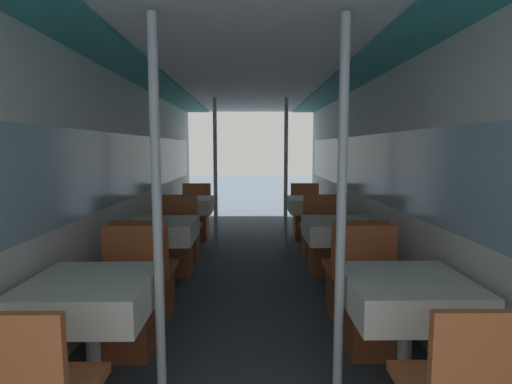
{
  "coord_description": "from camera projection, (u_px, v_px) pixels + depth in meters",
  "views": [
    {
      "loc": [
        0.01,
        -1.5,
        1.52
      ],
      "look_at": [
        0.06,
        2.86,
        1.03
      ],
      "focal_mm": 28.0,
      "sensor_mm": 36.0,
      "label": 1
    }
  ],
  "objects": [
    {
      "name": "chair_left_near_1",
      "position": [
        147.0,
        286.0,
        3.55
      ],
      "size": [
        0.47,
        0.47,
        0.91
      ],
      "color": "brown",
      "rests_on": "ground_plane"
    },
    {
      "name": "dining_table_left_0",
      "position": [
        91.0,
        299.0,
        2.31
      ],
      "size": [
        0.7,
        0.7,
        0.76
      ],
      "color": "#4C4C51",
      "rests_on": "ground_plane"
    },
    {
      "name": "dining_table_left_2",
      "position": [
        189.0,
        206.0,
        5.96
      ],
      "size": [
        0.7,
        0.7,
        0.76
      ],
      "color": "#4C4C51",
      "rests_on": "ground_plane"
    },
    {
      "name": "chair_left_near_2",
      "position": [
        183.0,
        239.0,
        5.38
      ],
      "size": [
        0.47,
        0.47,
        0.91
      ],
      "color": "brown",
      "rests_on": "ground_plane"
    },
    {
      "name": "support_pole_left_2",
      "position": [
        215.0,
        174.0,
        5.92
      ],
      "size": [
        0.06,
        0.06,
        2.24
      ],
      "color": "silver",
      "rests_on": "ground_plane"
    },
    {
      "name": "wall_right",
      "position": [
        373.0,
        181.0,
        4.36
      ],
      "size": [
        0.05,
        8.46,
        2.24
      ],
      "color": "silver",
      "rests_on": "ground_plane"
    },
    {
      "name": "chair_left_far_2",
      "position": [
        196.0,
        222.0,
        6.63
      ],
      "size": [
        0.47,
        0.47,
        0.91
      ],
      "rotation": [
        0.0,
        0.0,
        3.14
      ],
      "color": "brown",
      "rests_on": "ground_plane"
    },
    {
      "name": "dining_table_right_1",
      "position": [
        338.0,
        232.0,
        4.16
      ],
      "size": [
        0.7,
        0.7,
        0.76
      ],
      "color": "#4C4C51",
      "rests_on": "ground_plane"
    },
    {
      "name": "chair_right_far_2",
      "position": [
        306.0,
        222.0,
        6.65
      ],
      "size": [
        0.47,
        0.47,
        0.91
      ],
      "rotation": [
        0.0,
        0.0,
        3.14
      ],
      "color": "brown",
      "rests_on": "ground_plane"
    },
    {
      "name": "chair_right_near_2",
      "position": [
        318.0,
        239.0,
        5.4
      ],
      "size": [
        0.47,
        0.47,
        0.91
      ],
      "color": "brown",
      "rests_on": "ground_plane"
    },
    {
      "name": "chair_left_far_0",
      "position": [
        127.0,
        313.0,
        2.97
      ],
      "size": [
        0.47,
        0.47,
        0.91
      ],
      "rotation": [
        0.0,
        0.0,
        3.14
      ],
      "color": "brown",
      "rests_on": "ground_plane"
    },
    {
      "name": "chair_right_far_0",
      "position": [
        372.0,
        312.0,
        2.99
      ],
      "size": [
        0.47,
        0.47,
        0.91
      ],
      "rotation": [
        0.0,
        0.0,
        3.14
      ],
      "color": "brown",
      "rests_on": "ground_plane"
    },
    {
      "name": "support_pole_left_0",
      "position": [
        157.0,
        218.0,
        2.26
      ],
      "size": [
        0.06,
        0.06,
        2.24
      ],
      "color": "silver",
      "rests_on": "ground_plane"
    },
    {
      "name": "chair_right_near_1",
      "position": [
        353.0,
        286.0,
        3.57
      ],
      "size": [
        0.47,
        0.47,
        0.91
      ],
      "color": "brown",
      "rests_on": "ground_plane"
    },
    {
      "name": "ceiling_panel",
      "position": [
        250.0,
        75.0,
        4.22
      ],
      "size": [
        2.7,
        8.46,
        0.07
      ],
      "color": "silver",
      "rests_on": "wall_left"
    },
    {
      "name": "support_pole_right_2",
      "position": [
        286.0,
        174.0,
        5.93
      ],
      "size": [
        0.06,
        0.06,
        2.24
      ],
      "color": "silver",
      "rests_on": "ground_plane"
    },
    {
      "name": "chair_right_far_1",
      "position": [
        327.0,
        250.0,
        4.82
      ],
      "size": [
        0.47,
        0.47,
        0.91
      ],
      "rotation": [
        0.0,
        0.0,
        3.14
      ],
      "color": "brown",
      "rests_on": "ground_plane"
    },
    {
      "name": "dining_table_left_1",
      "position": [
        162.0,
        232.0,
        4.14
      ],
      "size": [
        0.7,
        0.7,
        0.76
      ],
      "color": "#4C4C51",
      "rests_on": "ground_plane"
    },
    {
      "name": "support_pole_right_0",
      "position": [
        341.0,
        217.0,
        2.27
      ],
      "size": [
        0.06,
        0.06,
        2.24
      ],
      "color": "silver",
      "rests_on": "ground_plane"
    },
    {
      "name": "chair_left_far_1",
      "position": [
        174.0,
        250.0,
        4.8
      ],
      "size": [
        0.47,
        0.47,
        0.91
      ],
      "rotation": [
        0.0,
        0.0,
        3.14
      ],
      "color": "brown",
      "rests_on": "ground_plane"
    },
    {
      "name": "dining_table_right_2",
      "position": [
        312.0,
        206.0,
        5.98
      ],
      "size": [
        0.7,
        0.7,
        0.76
      ],
      "color": "#4C4C51",
      "rests_on": "ground_plane"
    },
    {
      "name": "wall_left",
      "position": [
        126.0,
        182.0,
        4.33
      ],
      "size": [
        0.05,
        8.46,
        2.24
      ],
      "color": "silver",
      "rests_on": "ground_plane"
    },
    {
      "name": "dining_table_right_0",
      "position": [
        407.0,
        297.0,
        2.33
      ],
      "size": [
        0.7,
        0.7,
        0.76
      ],
      "color": "#4C4C51",
      "rests_on": "ground_plane"
    }
  ]
}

